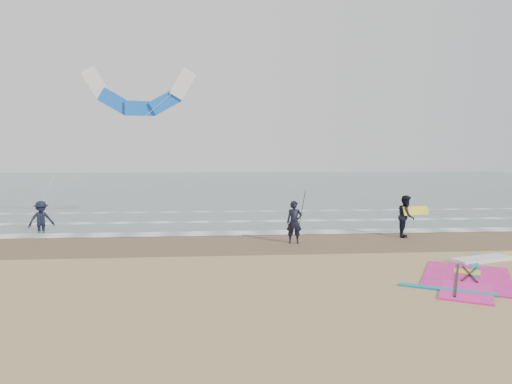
{
  "coord_description": "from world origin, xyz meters",
  "views": [
    {
      "loc": [
        -3.22,
        -12.82,
        3.62
      ],
      "look_at": [
        -1.71,
        5.0,
        2.2
      ],
      "focal_mm": 32.0,
      "sensor_mm": 36.0,
      "label": 1
    }
  ],
  "objects": [
    {
      "name": "ground",
      "position": [
        0.0,
        0.0,
        0.0
      ],
      "size": [
        120.0,
        120.0,
        0.0
      ],
      "primitive_type": "plane",
      "color": "tan",
      "rests_on": "ground"
    },
    {
      "name": "sea_water",
      "position": [
        0.0,
        48.0,
        0.01
      ],
      "size": [
        120.0,
        80.0,
        0.02
      ],
      "primitive_type": "cube",
      "color": "#47605E",
      "rests_on": "ground"
    },
    {
      "name": "wet_sand_band",
      "position": [
        0.0,
        6.0,
        0.0
      ],
      "size": [
        120.0,
        5.0,
        0.01
      ],
      "primitive_type": "cube",
      "color": "brown",
      "rests_on": "ground"
    },
    {
      "name": "foam_waterline",
      "position": [
        0.0,
        10.44,
        0.03
      ],
      "size": [
        120.0,
        9.15,
        0.02
      ],
      "color": "white",
      "rests_on": "ground"
    },
    {
      "name": "windsurf_rig",
      "position": [
        4.71,
        0.43,
        0.04
      ],
      "size": [
        5.78,
        5.47,
        0.14
      ],
      "color": "white",
      "rests_on": "ground"
    },
    {
      "name": "person_standing",
      "position": [
        -0.06,
        5.66,
        0.89
      ],
      "size": [
        0.68,
        0.47,
        1.77
      ],
      "primitive_type": "imported",
      "rotation": [
        0.0,
        0.0,
        -0.07
      ],
      "color": "black",
      "rests_on": "ground"
    },
    {
      "name": "person_walking",
      "position": [
        5.17,
        6.73,
        0.94
      ],
      "size": [
        1.02,
        1.12,
        1.87
      ],
      "primitive_type": "imported",
      "rotation": [
        0.0,
        0.0,
        1.15
      ],
      "color": "black",
      "rests_on": "ground"
    },
    {
      "name": "person_wading",
      "position": [
        -11.64,
        9.6,
        0.91
      ],
      "size": [
        1.35,
        1.22,
        1.82
      ],
      "primitive_type": "imported",
      "rotation": [
        0.0,
        0.0,
        0.59
      ],
      "color": "black",
      "rests_on": "ground"
    },
    {
      "name": "held_pole",
      "position": [
        0.24,
        5.66,
        1.3
      ],
      "size": [
        0.17,
        0.86,
        1.82
      ],
      "color": "black",
      "rests_on": "ground"
    },
    {
      "name": "carried_kiteboard",
      "position": [
        5.57,
        6.63,
        1.19
      ],
      "size": [
        1.3,
        0.51,
        0.39
      ],
      "color": "yellow",
      "rests_on": "ground"
    },
    {
      "name": "surf_kite",
      "position": [
        -7.3,
        12.06,
        6.78
      ],
      "size": [
        7.36,
        2.65,
        7.1
      ],
      "color": "white",
      "rests_on": "ground"
    }
  ]
}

